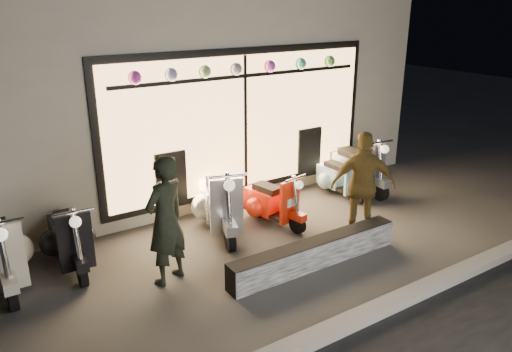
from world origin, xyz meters
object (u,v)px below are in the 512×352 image
Objects in this scene: graffiti_barrier at (315,253)px; man at (166,221)px; scooter_red at (269,201)px; woman at (363,185)px; scooter_silver at (219,202)px.

man is at bearing 157.97° from graffiti_barrier.
graffiti_barrier is 1.68m from scooter_red.
man is at bearing 26.52° from woman.
scooter_silver is 1.25× the size of scooter_red.
graffiti_barrier is 1.58× the size of man.
scooter_silver is 0.89m from scooter_red.
man reaches higher than scooter_red.
scooter_red is at bearing -19.66° from woman.
scooter_silver is 1.82m from man.
man is 1.03× the size of woman.
graffiti_barrier is at bearing -111.26° from scooter_red.
scooter_silver is 0.90× the size of man.
graffiti_barrier is 1.47m from woman.
man reaches higher than scooter_silver.
scooter_silver is at bearing 106.07° from graffiti_barrier.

